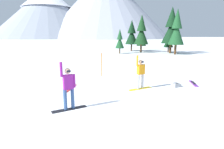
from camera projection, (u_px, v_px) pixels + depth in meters
ground_plane at (122, 105)px, 8.47m from camera, size 800.00×800.00×0.00m
snowboarder_foreground at (68, 87)px, 7.81m from camera, size 1.40×1.07×2.08m
snowboarder_midground at (141, 73)px, 10.89m from camera, size 1.46×1.11×2.02m
loose_snowboard_near_left at (193, 83)px, 12.28m from camera, size 0.37×1.71×0.09m
loose_snowboard_near_right at (70, 88)px, 11.17m from camera, size 0.39×1.83×0.09m
backpack_grey at (176, 85)px, 11.50m from camera, size 0.55×0.47×0.28m
trail_marker_pole at (102, 65)px, 14.41m from camera, size 0.06×0.06×1.82m
pine_tree_young at (132, 34)px, 37.70m from camera, size 2.62×2.62×6.26m
pine_tree_leaning at (141, 32)px, 34.31m from camera, size 2.70×2.70×6.93m
pine_tree_short at (172, 28)px, 32.55m from camera, size 3.33×3.33×8.06m
pine_tree_broad at (120, 40)px, 32.34m from camera, size 1.58×1.58×4.29m
pine_tree_slender at (141, 38)px, 37.42m from camera, size 1.97×1.97×4.89m
pine_tree_twin at (169, 40)px, 35.15m from camera, size 1.83×1.83×4.27m
pine_tree_tall at (177, 30)px, 30.45m from camera, size 2.58×2.58×7.44m
peak_west_ridge at (48, 12)px, 196.73m from camera, size 116.72×116.72×52.77m
peak_north_spur at (106, 4)px, 196.99m from camera, size 134.22×134.22×68.55m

